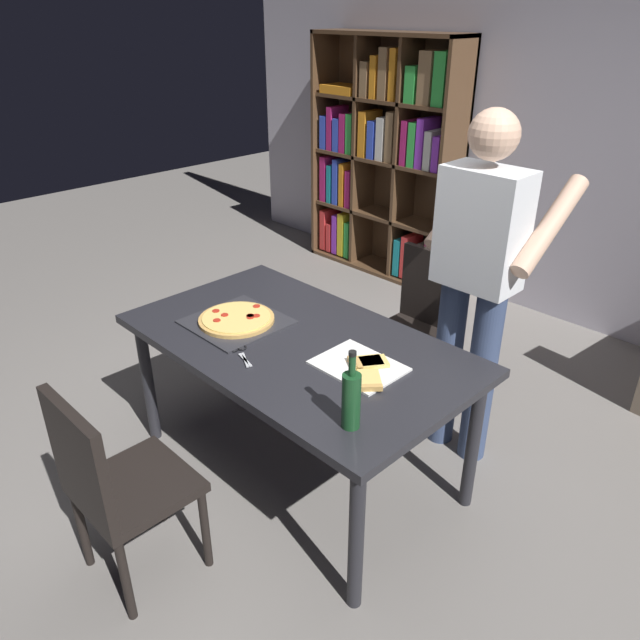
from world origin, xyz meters
TOP-DOWN VIEW (x-y plane):
  - ground_plane at (0.00, 0.00)m, footprint 12.00×12.00m
  - back_wall at (0.00, 2.60)m, footprint 6.40×0.10m
  - dining_table at (0.00, 0.00)m, footprint 1.65×0.95m
  - chair_near_camera at (-0.00, -0.96)m, footprint 0.42×0.42m
  - chair_far_side at (0.00, 0.96)m, footprint 0.42×0.42m
  - bookshelf at (-1.48, 2.37)m, footprint 1.40×0.35m
  - person_serving_pizza at (0.46, 0.74)m, footprint 0.55×0.54m
  - pepperoni_pizza_on_tray at (-0.33, -0.09)m, footprint 0.43×0.43m
  - pizza_slices_on_towel at (0.38, 0.03)m, footprint 0.38×0.29m
  - wine_bottle at (0.61, -0.30)m, footprint 0.07×0.07m
  - kitchen_scissors at (-0.09, -0.26)m, footprint 0.20×0.12m

SIDE VIEW (x-z plane):
  - ground_plane at x=0.00m, z-range 0.00..0.00m
  - chair_near_camera at x=0.00m, z-range 0.06..0.96m
  - chair_far_side at x=0.00m, z-range 0.06..0.96m
  - dining_table at x=0.00m, z-range 0.30..1.05m
  - kitchen_scissors at x=-0.09m, z-range 0.75..0.76m
  - pizza_slices_on_towel at x=0.38m, z-range 0.75..0.78m
  - pepperoni_pizza_on_tray at x=-0.33m, z-range 0.75..0.78m
  - wine_bottle at x=0.61m, z-range 0.71..1.03m
  - bookshelf at x=-1.48m, z-range 0.01..1.96m
  - person_serving_pizza at x=0.46m, z-range 0.12..1.87m
  - back_wall at x=0.00m, z-range 0.00..2.80m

